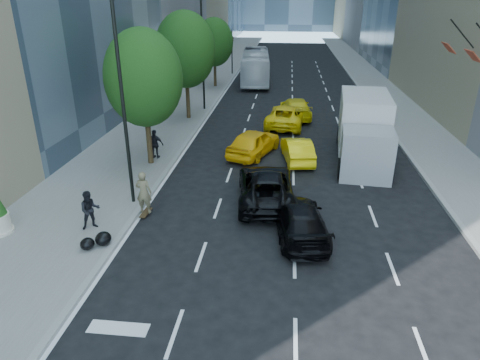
# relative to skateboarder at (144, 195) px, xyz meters

# --- Properties ---
(ground) EXTENTS (160.00, 160.00, 0.00)m
(ground) POSITION_rel_skateboarder_xyz_m (5.60, -3.00, -0.98)
(ground) COLOR black
(ground) RESTS_ON ground
(sidewalk_left) EXTENTS (6.00, 120.00, 0.15)m
(sidewalk_left) POSITION_rel_skateboarder_xyz_m (-3.40, 27.00, -0.90)
(sidewalk_left) COLOR slate
(sidewalk_left) RESTS_ON ground
(sidewalk_right) EXTENTS (4.00, 120.00, 0.15)m
(sidewalk_right) POSITION_rel_skateboarder_xyz_m (15.60, 27.00, -0.90)
(sidewalk_right) COLOR slate
(sidewalk_right) RESTS_ON ground
(lamp_near) EXTENTS (2.13, 0.22, 10.00)m
(lamp_near) POSITION_rel_skateboarder_xyz_m (-0.72, 1.00, 4.84)
(lamp_near) COLOR black
(lamp_near) RESTS_ON sidewalk_left
(lamp_far) EXTENTS (2.13, 0.22, 10.00)m
(lamp_far) POSITION_rel_skateboarder_xyz_m (-0.72, 19.00, 4.84)
(lamp_far) COLOR black
(lamp_far) RESTS_ON sidewalk_left
(tree_near) EXTENTS (4.20, 4.20, 7.46)m
(tree_near) POSITION_rel_skateboarder_xyz_m (-1.60, 6.00, 3.99)
(tree_near) COLOR black
(tree_near) RESTS_ON sidewalk_left
(tree_mid) EXTENTS (4.50, 4.50, 7.99)m
(tree_mid) POSITION_rel_skateboarder_xyz_m (-1.60, 16.00, 4.34)
(tree_mid) COLOR black
(tree_mid) RESTS_ON sidewalk_left
(tree_far) EXTENTS (3.90, 3.90, 6.92)m
(tree_far) POSITION_rel_skateboarder_xyz_m (-1.60, 29.00, 3.65)
(tree_far) COLOR black
(tree_far) RESTS_ON sidewalk_left
(traffic_signal) EXTENTS (2.48, 0.53, 5.20)m
(traffic_signal) POSITION_rel_skateboarder_xyz_m (-0.80, 37.00, 3.26)
(traffic_signal) COLOR black
(traffic_signal) RESTS_ON sidewalk_left
(skateboarder) EXTENTS (0.73, 0.50, 1.95)m
(skateboarder) POSITION_rel_skateboarder_xyz_m (0.00, 0.00, 0.00)
(skateboarder) COLOR brown
(skateboarder) RESTS_ON ground
(black_sedan_lincoln) EXTENTS (3.07, 5.75, 1.54)m
(black_sedan_lincoln) POSITION_rel_skateboarder_xyz_m (5.26, 2.00, -0.21)
(black_sedan_lincoln) COLOR black
(black_sedan_lincoln) RESTS_ON ground
(black_sedan_mercedes) EXTENTS (2.60, 5.00, 1.39)m
(black_sedan_mercedes) POSITION_rel_skateboarder_xyz_m (6.80, -1.00, -0.28)
(black_sedan_mercedes) COLOR black
(black_sedan_mercedes) RESTS_ON ground
(taxi_a) EXTENTS (3.42, 5.09, 1.61)m
(taxi_a) POSITION_rel_skateboarder_xyz_m (4.18, 8.39, -0.17)
(taxi_a) COLOR yellow
(taxi_a) RESTS_ON ground
(taxi_b) EXTENTS (2.09, 4.37, 1.38)m
(taxi_b) POSITION_rel_skateboarder_xyz_m (6.80, 7.65, -0.29)
(taxi_b) COLOR yellow
(taxi_b) RESTS_ON ground
(taxi_c) EXTENTS (3.33, 5.96, 1.58)m
(taxi_c) POSITION_rel_skateboarder_xyz_m (6.10, 15.00, -0.19)
(taxi_c) COLOR yellow
(taxi_c) RESTS_ON ground
(taxi_d) EXTENTS (2.67, 5.55, 1.56)m
(taxi_d) POSITION_rel_skateboarder_xyz_m (6.80, 17.50, -0.20)
(taxi_d) COLOR yellow
(taxi_d) RESTS_ON ground
(city_bus) EXTENTS (3.75, 12.62, 3.47)m
(city_bus) POSITION_rel_skateboarder_xyz_m (2.40, 32.72, 0.76)
(city_bus) COLOR white
(city_bus) RESTS_ON ground
(box_truck) EXTENTS (3.46, 7.90, 3.67)m
(box_truck) POSITION_rel_skateboarder_xyz_m (10.63, 8.35, 0.89)
(box_truck) COLOR silver
(box_truck) RESTS_ON ground
(pedestrian_a) EXTENTS (1.01, 0.94, 1.66)m
(pedestrian_a) POSITION_rel_skateboarder_xyz_m (-1.75, -1.61, 0.00)
(pedestrian_a) COLOR black
(pedestrian_a) RESTS_ON sidewalk_left
(pedestrian_b) EXTENTS (1.06, 0.55, 1.72)m
(pedestrian_b) POSITION_rel_skateboarder_xyz_m (-1.52, 6.80, 0.04)
(pedestrian_b) COLOR black
(pedestrian_b) RESTS_ON sidewalk_left
(garbage_bags) EXTENTS (1.05, 1.01, 0.52)m
(garbage_bags) POSITION_rel_skateboarder_xyz_m (-0.95, -2.96, -0.58)
(garbage_bags) COLOR black
(garbage_bags) RESTS_ON sidewalk_left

